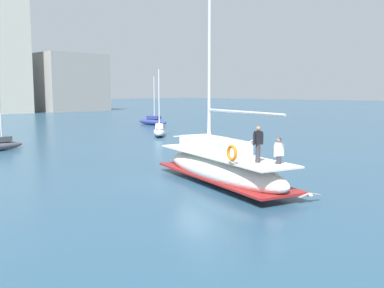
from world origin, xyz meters
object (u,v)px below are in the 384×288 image
at_px(moored_sloop_near, 159,131).
at_px(moored_catamaran, 153,121).
at_px(main_sailboat, 221,165).
at_px(seagull, 309,195).

xyz_separation_m(moored_sloop_near, moored_catamaran, (8.81, 11.19, 0.00)).
distance_m(main_sailboat, seagull, 5.00).
bearing_deg(moored_catamaran, seagull, -122.16).
relative_size(main_sailboat, moored_sloop_near, 1.93).
bearing_deg(main_sailboat, moored_sloop_near, 55.61).
bearing_deg(main_sailboat, seagull, -93.38).
height_order(main_sailboat, moored_catamaran, main_sailboat).
distance_m(moored_sloop_near, seagull, 27.50).
relative_size(main_sailboat, moored_catamaran, 2.00).
xyz_separation_m(main_sailboat, seagull, (-0.29, -4.96, -0.59)).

